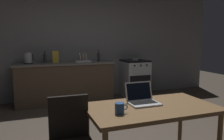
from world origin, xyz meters
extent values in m
cube|color=slate|center=(0.30, 2.64, 1.31)|extent=(6.40, 0.10, 2.61)
cube|color=#4C3D2D|center=(-0.50, 2.29, 0.43)|extent=(2.10, 0.60, 0.86)
cube|color=#66605B|center=(-0.50, 2.29, 0.88)|extent=(2.16, 0.64, 0.04)
cube|color=#B7BABF|center=(1.22, 2.29, 0.43)|extent=(0.60, 0.60, 0.86)
cube|color=black|center=(1.22, 2.29, 0.88)|extent=(0.60, 0.60, 0.04)
cube|color=black|center=(1.22, 1.99, 0.36)|extent=(0.54, 0.01, 0.40)
cylinder|color=black|center=(1.06, 1.98, 0.80)|extent=(0.04, 0.02, 0.04)
cylinder|color=black|center=(1.22, 1.98, 0.80)|extent=(0.04, 0.02, 0.04)
cylinder|color=black|center=(1.38, 1.98, 0.80)|extent=(0.04, 0.02, 0.04)
cube|color=brown|center=(-0.04, -0.71, 0.70)|extent=(1.36, 0.76, 0.04)
cylinder|color=brown|center=(-0.65, -0.39, 0.34)|extent=(0.05, 0.05, 0.68)
cylinder|color=brown|center=(0.58, -0.39, 0.34)|extent=(0.05, 0.05, 0.68)
cube|color=black|center=(-0.89, -0.61, 0.67)|extent=(0.38, 0.04, 0.42)
cube|color=silver|center=(-0.08, -0.63, 0.73)|extent=(0.32, 0.22, 0.02)
cube|color=black|center=(-0.08, -0.62, 0.74)|extent=(0.28, 0.12, 0.00)
cube|color=silver|center=(-0.08, -0.49, 0.84)|extent=(0.32, 0.07, 0.20)
cube|color=black|center=(-0.08, -0.50, 0.84)|extent=(0.29, 0.05, 0.18)
cylinder|color=black|center=(-1.26, 2.29, 0.91)|extent=(0.17, 0.17, 0.02)
cylinder|color=#B2B5BA|center=(-1.26, 2.29, 1.02)|extent=(0.16, 0.16, 0.20)
cylinder|color=#B2B5BA|center=(-1.26, 2.29, 1.13)|extent=(0.10, 0.10, 0.02)
cube|color=black|center=(-1.16, 2.29, 1.03)|extent=(0.02, 0.02, 0.14)
cylinder|color=#2D2D33|center=(0.26, 2.24, 1.00)|extent=(0.07, 0.07, 0.19)
cone|color=#2D2D33|center=(0.26, 2.24, 1.12)|extent=(0.07, 0.07, 0.06)
cylinder|color=black|center=(0.26, 2.24, 1.16)|extent=(0.03, 0.03, 0.02)
cylinder|color=gray|center=(1.24, 2.27, 0.91)|extent=(0.23, 0.23, 0.01)
torus|color=gray|center=(1.24, 2.27, 0.94)|extent=(0.25, 0.25, 0.02)
cylinder|color=black|center=(1.24, 2.07, 0.92)|extent=(0.02, 0.18, 0.02)
cylinder|color=#264C8C|center=(-0.44, -0.82, 0.77)|extent=(0.09, 0.09, 0.10)
torus|color=#264C8C|center=(-0.38, -0.82, 0.78)|extent=(0.05, 0.01, 0.05)
cube|color=gold|center=(-0.70, 2.31, 1.03)|extent=(0.13, 0.05, 0.25)
cube|color=silver|center=(-0.10, 2.29, 0.92)|extent=(0.34, 0.26, 0.03)
cylinder|color=beige|center=(-0.17, 2.29, 1.02)|extent=(0.04, 0.18, 0.18)
cylinder|color=beige|center=(-0.10, 2.29, 1.02)|extent=(0.04, 0.18, 0.18)
cylinder|color=beige|center=(-0.03, 2.29, 1.02)|extent=(0.04, 0.18, 0.18)
cylinder|color=#2D2D33|center=(-0.92, 2.37, 0.99)|extent=(0.07, 0.07, 0.17)
cone|color=#2D2D33|center=(-0.92, 2.37, 1.11)|extent=(0.07, 0.07, 0.06)
cylinder|color=black|center=(-0.92, 2.37, 1.15)|extent=(0.03, 0.03, 0.02)
camera|label=1|loc=(-1.20, -2.70, 1.42)|focal=35.96mm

